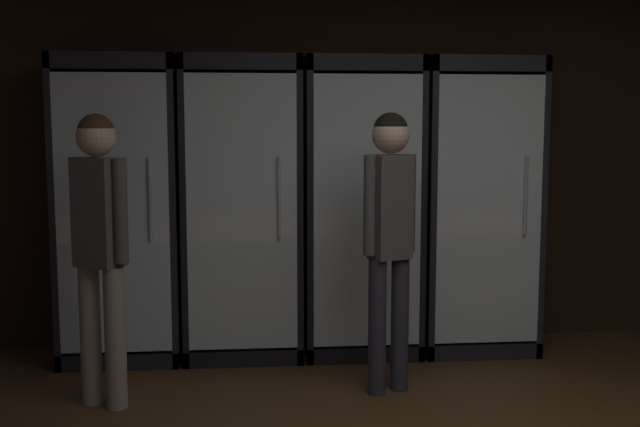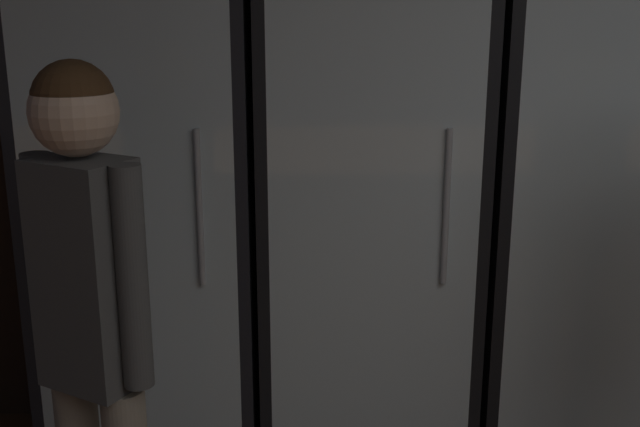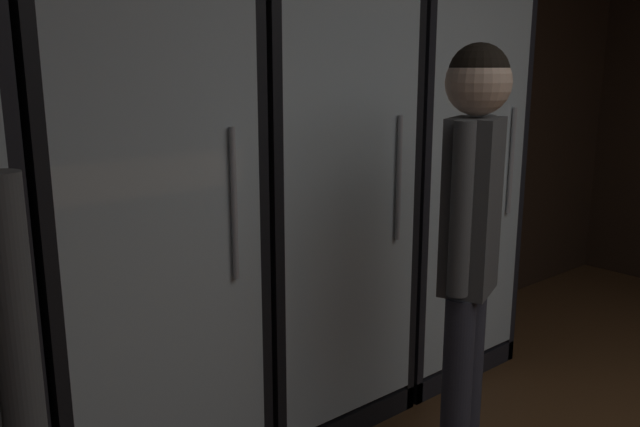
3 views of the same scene
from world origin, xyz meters
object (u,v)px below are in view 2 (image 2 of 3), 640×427
(cooler_far_left, at_px, (152,216))
(shopper_near, at_px, (91,312))
(cooler_left, at_px, (366,213))
(cooler_center, at_px, (579,213))

(cooler_far_left, height_order, shopper_near, cooler_far_left)
(cooler_left, xyz_separation_m, cooler_center, (0.77, -0.00, -0.00))
(cooler_left, relative_size, cooler_center, 1.00)
(cooler_center, bearing_deg, cooler_far_left, -180.00)
(cooler_left, distance_m, cooler_center, 0.77)
(cooler_far_left, height_order, cooler_left, same)
(cooler_left, bearing_deg, shopper_near, -129.09)
(cooler_far_left, xyz_separation_m, cooler_center, (1.54, 0.00, 0.00))
(cooler_center, relative_size, shopper_near, 1.24)
(shopper_near, bearing_deg, cooler_far_left, 91.90)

